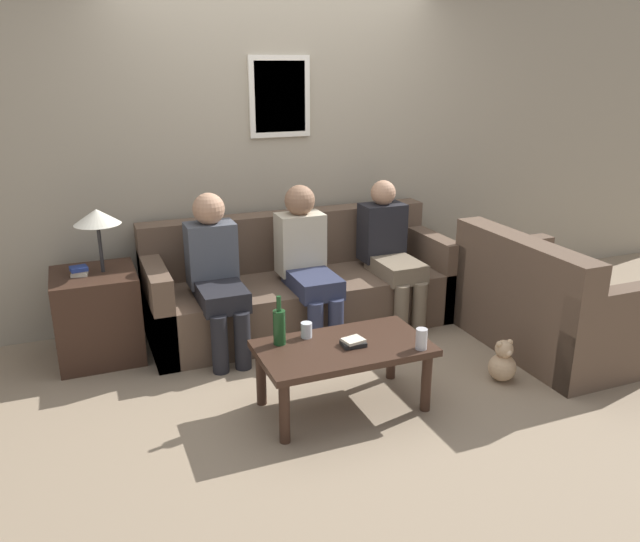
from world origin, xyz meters
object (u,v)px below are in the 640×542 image
wine_bottle (279,326)px  person_left (216,270)px  coffee_table (343,354)px  person_middle (307,259)px  couch_side (547,309)px  couch_main (300,288)px  teddy_bear (503,363)px  drinking_glass (306,330)px  person_right (390,248)px

wine_bottle → person_left: person_left is taller
coffee_table → person_middle: person_middle is taller
couch_side → person_left: (-2.17, 0.84, 0.30)m
couch_main → person_middle: bearing=-96.6°
couch_side → teddy_bear: size_ratio=4.60×
couch_side → couch_main: bearing=54.1°
couch_side → drinking_glass: (-1.83, -0.03, 0.16)m
person_middle → person_right: person_middle is taller
person_left → couch_main: bearing=17.8°
drinking_glass → person_right: person_right is taller
person_middle → teddy_bear: 1.53m
person_right → coffee_table: bearing=-128.6°
couch_main → person_right: (0.69, -0.16, 0.29)m
person_middle → teddy_bear: size_ratio=3.97×
couch_main → person_right: size_ratio=2.13×
couch_main → coffee_table: couch_main is taller
couch_side → drinking_glass: bearing=90.8°
coffee_table → drinking_glass: drinking_glass is taller
wine_bottle → drinking_glass: size_ratio=3.21×
couch_side → coffee_table: 1.69m
person_right → teddy_bear: size_ratio=3.88×
couch_side → coffee_table: bearing=97.1°
coffee_table → wine_bottle: (-0.34, 0.15, 0.17)m
couch_main → wine_bottle: couch_main is taller
teddy_bear → person_middle: bearing=128.7°
drinking_glass → person_middle: bearing=69.0°
drinking_glass → teddy_bear: drinking_glass is taller
couch_main → teddy_bear: bearing=-56.9°
coffee_table → person_right: person_right is taller
couch_main → person_left: bearing=-162.2°
person_left → person_right: (1.38, 0.06, -0.02)m
person_right → drinking_glass: bearing=-138.3°
teddy_bear → couch_main: bearing=123.1°
couch_side → person_middle: (-1.50, 0.84, 0.30)m
wine_bottle → teddy_bear: size_ratio=1.05×
person_middle → person_right: size_ratio=1.02×
wine_bottle → teddy_bear: wine_bottle is taller
wine_bottle → person_left: size_ratio=0.27×
coffee_table → drinking_glass: 0.26m
couch_side → person_right: bearing=41.0°
coffee_table → drinking_glass: bearing=131.3°
drinking_glass → teddy_bear: bearing=-12.0°
person_middle → couch_main: bearing=83.4°
couch_side → person_right: person_right is taller
coffee_table → teddy_bear: size_ratio=3.55×
couch_main → drinking_glass: size_ratio=25.27×
drinking_glass → person_left: bearing=110.9°
drinking_glass → person_right: 1.41m
teddy_bear → person_left: bearing=144.3°
wine_bottle → teddy_bear: 1.49m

